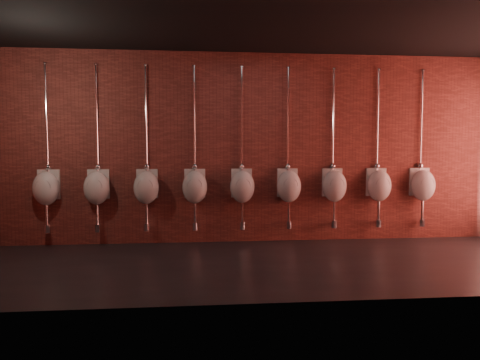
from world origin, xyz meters
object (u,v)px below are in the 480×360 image
Objects in this scene: urinal_3 at (195,186)px; urinal_6 at (334,185)px; urinal_0 at (46,187)px; urinal_5 at (289,186)px; urinal_1 at (97,187)px; urinal_7 at (379,185)px; urinal_8 at (423,185)px; urinal_4 at (242,186)px; urinal_2 at (146,187)px.

urinal_3 is 2.37m from urinal_6.
urinal_0 is 1.00× the size of urinal_5.
urinal_6 is at bearing 0.00° from urinal_1.
urinal_1 and urinal_7 have the same top height.
urinal_0 is 6.32m from urinal_8.
urinal_4 is 1.00× the size of urinal_8.
urinal_0 is at bearing 180.00° from urinal_2.
urinal_3 is 3.16m from urinal_7.
urinal_5 is 1.58m from urinal_7.
urinal_1 is 1.00× the size of urinal_6.
urinal_1 is 3.95m from urinal_6.
urinal_0 is 5.53m from urinal_7.
urinal_5 is at bearing 0.00° from urinal_4.
urinal_4 and urinal_7 have the same top height.
urinal_0 and urinal_8 have the same top height.
urinal_3 and urinal_5 have the same top height.
urinal_2 is 2.37m from urinal_5.
urinal_7 is 0.79m from urinal_8.
urinal_2 is at bearing 180.00° from urinal_6.
urinal_0 is at bearing 180.00° from urinal_8.
urinal_8 is at bearing 0.00° from urinal_1.
urinal_2 is 1.58m from urinal_4.
urinal_0 is 1.00× the size of urinal_7.
urinal_6 is at bearing 0.00° from urinal_4.
urinal_1 is 1.00× the size of urinal_7.
urinal_1 is at bearing 180.00° from urinal_4.
urinal_7 is (5.53, 0.00, 0.00)m from urinal_0.
urinal_1 is 1.00× the size of urinal_2.
urinal_4 is at bearing 180.00° from urinal_5.
urinal_0 and urinal_2 have the same top height.
urinal_5 is at bearing 0.00° from urinal_2.
urinal_1 and urinal_6 have the same top height.
urinal_4 is at bearing 0.00° from urinal_3.
urinal_2 and urinal_6 have the same top height.
urinal_6 is 1.00× the size of urinal_8.
urinal_1 is at bearing 180.00° from urinal_3.
urinal_4 is (0.79, 0.00, 0.00)m from urinal_3.
urinal_4 is 1.00× the size of urinal_5.
urinal_6 is at bearing 180.00° from urinal_7.
urinal_7 is at bearing 0.00° from urinal_1.
urinal_6 is at bearing 0.00° from urinal_3.
urinal_8 is at bearing 0.00° from urinal_7.
urinal_1 is at bearing 180.00° from urinal_8.
urinal_0 is at bearing 180.00° from urinal_6.
urinal_1 and urinal_2 have the same top height.
urinal_4 is (3.16, 0.00, 0.00)m from urinal_0.
urinal_1 and urinal_3 have the same top height.
urinal_6 is 1.00× the size of urinal_7.
urinal_8 is at bearing 0.00° from urinal_3.
urinal_4 is (1.58, 0.00, 0.00)m from urinal_2.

